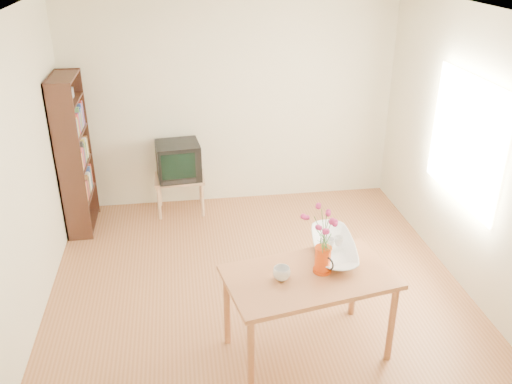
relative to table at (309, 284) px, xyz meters
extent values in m
plane|color=brown|center=(-0.27, 0.72, -0.66)|extent=(4.50, 4.50, 0.00)
plane|color=white|center=(-0.27, 0.72, 1.94)|extent=(4.50, 4.50, 0.00)
plane|color=beige|center=(-0.27, 2.97, 0.64)|extent=(4.00, 0.00, 4.00)
plane|color=beige|center=(-0.27, -1.53, 0.64)|extent=(4.00, 0.00, 4.00)
plane|color=beige|center=(-2.27, 0.72, 0.64)|extent=(0.00, 4.50, 4.50)
plane|color=beige|center=(1.73, 0.72, 0.64)|extent=(0.00, 4.50, 4.50)
plane|color=white|center=(1.71, 1.02, 0.74)|extent=(0.00, 1.30, 1.30)
cube|color=#995934|center=(0.00, 0.00, 0.07)|extent=(1.41, 0.97, 0.04)
cylinder|color=#995934|center=(-0.52, -0.41, -0.30)|extent=(0.06, 0.06, 0.71)
cylinder|color=#995934|center=(0.64, -0.20, -0.30)|extent=(0.06, 0.06, 0.71)
cylinder|color=#995934|center=(-0.64, 0.20, -0.30)|extent=(0.06, 0.06, 0.71)
cylinder|color=#995934|center=(0.52, 0.41, -0.30)|extent=(0.06, 0.06, 0.71)
cube|color=tan|center=(-0.97, 2.69, -0.21)|extent=(0.60, 0.45, 0.03)
cylinder|color=tan|center=(-1.23, 2.51, -0.44)|extent=(0.04, 0.04, 0.43)
cylinder|color=tan|center=(-0.71, 2.51, -0.44)|extent=(0.04, 0.04, 0.43)
cylinder|color=tan|center=(-1.23, 2.88, -0.44)|extent=(0.04, 0.04, 0.43)
cylinder|color=tan|center=(-0.71, 2.88, -0.44)|extent=(0.04, 0.04, 0.43)
cube|color=black|center=(-2.12, 2.13, 0.24)|extent=(0.28, 0.02, 1.80)
cube|color=black|center=(-2.12, 2.81, 0.24)|extent=(0.28, 0.03, 1.80)
cube|color=black|center=(-2.25, 2.47, 0.24)|extent=(0.02, 0.70, 1.80)
cube|color=black|center=(-2.12, 2.47, -0.62)|extent=(0.27, 0.65, 0.02)
cube|color=black|center=(-2.12, 2.47, -0.26)|extent=(0.27, 0.65, 0.02)
cube|color=black|center=(-2.12, 2.47, 0.12)|extent=(0.27, 0.65, 0.02)
cube|color=black|center=(-2.12, 2.47, 0.50)|extent=(0.27, 0.65, 0.02)
cube|color=black|center=(-2.12, 2.47, 0.86)|extent=(0.27, 0.65, 0.02)
cube|color=black|center=(-2.12, 2.47, 1.12)|extent=(0.27, 0.65, 0.02)
cylinder|color=#D5410C|center=(0.11, 0.03, 0.20)|extent=(0.13, 0.13, 0.21)
cylinder|color=#D5410C|center=(0.11, 0.03, 0.10)|extent=(0.15, 0.15, 0.02)
cylinder|color=#D5410C|center=(0.11, 0.03, 0.30)|extent=(0.13, 0.13, 0.01)
cone|color=#D5410C|center=(0.08, -0.02, 0.28)|extent=(0.07, 0.08, 0.06)
torus|color=black|center=(0.14, 0.10, 0.21)|extent=(0.06, 0.10, 0.10)
imported|color=white|center=(-0.23, -0.03, 0.14)|extent=(0.18, 0.18, 0.11)
imported|color=white|center=(0.28, 0.31, 0.33)|extent=(0.57, 0.57, 0.48)
imported|color=white|center=(0.24, 0.31, 0.29)|extent=(0.09, 0.09, 0.07)
imported|color=white|center=(0.32, 0.33, 0.28)|extent=(0.10, 0.10, 0.06)
cube|color=black|center=(-0.97, 2.69, 0.02)|extent=(0.55, 0.51, 0.44)
cube|color=black|center=(-0.97, 2.77, 0.04)|extent=(0.38, 0.29, 0.31)
cube|color=black|center=(-0.97, 2.45, 0.04)|extent=(0.39, 0.05, 0.31)
camera|label=1|loc=(-0.93, -3.42, 2.49)|focal=38.00mm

